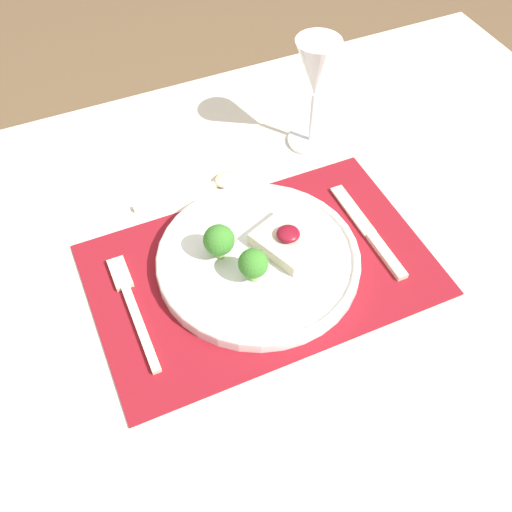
{
  "coord_description": "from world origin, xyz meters",
  "views": [
    {
      "loc": [
        -0.21,
        -0.47,
        1.44
      ],
      "look_at": [
        -0.0,
        0.01,
        0.8
      ],
      "focal_mm": 42.0,
      "sensor_mm": 36.0,
      "label": 1
    }
  ],
  "objects_px": {
    "dinner_plate": "(256,258)",
    "fork": "(131,303)",
    "spoon": "(213,184)",
    "knife": "(372,236)",
    "wine_glass_near": "(316,75)"
  },
  "relations": [
    {
      "from": "spoon",
      "to": "wine_glass_near",
      "type": "xyz_separation_m",
      "value": [
        0.19,
        0.03,
        0.13
      ]
    },
    {
      "from": "fork",
      "to": "knife",
      "type": "relative_size",
      "value": 1.0
    },
    {
      "from": "dinner_plate",
      "to": "spoon",
      "type": "bearing_deg",
      "value": 89.58
    },
    {
      "from": "wine_glass_near",
      "to": "fork",
      "type": "bearing_deg",
      "value": -151.57
    },
    {
      "from": "fork",
      "to": "knife",
      "type": "distance_m",
      "value": 0.36
    },
    {
      "from": "dinner_plate",
      "to": "fork",
      "type": "distance_m",
      "value": 0.18
    },
    {
      "from": "dinner_plate",
      "to": "spoon",
      "type": "distance_m",
      "value": 0.17
    },
    {
      "from": "knife",
      "to": "wine_glass_near",
      "type": "height_order",
      "value": "wine_glass_near"
    },
    {
      "from": "knife",
      "to": "dinner_plate",
      "type": "bearing_deg",
      "value": 175.02
    },
    {
      "from": "dinner_plate",
      "to": "knife",
      "type": "xyz_separation_m",
      "value": [
        0.18,
        -0.02,
        -0.01
      ]
    },
    {
      "from": "spoon",
      "to": "dinner_plate",
      "type": "bearing_deg",
      "value": -88.29
    },
    {
      "from": "dinner_plate",
      "to": "knife",
      "type": "bearing_deg",
      "value": -7.4
    },
    {
      "from": "spoon",
      "to": "fork",
      "type": "bearing_deg",
      "value": -135.3
    },
    {
      "from": "dinner_plate",
      "to": "fork",
      "type": "xyz_separation_m",
      "value": [
        -0.18,
        0.01,
        -0.01
      ]
    },
    {
      "from": "dinner_plate",
      "to": "spoon",
      "type": "height_order",
      "value": "dinner_plate"
    }
  ]
}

